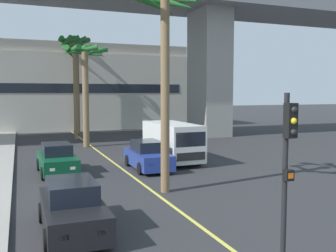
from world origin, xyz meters
The scene contains 11 objects.
lane_stripe_center centered at (0.00, 24.00, 0.00)m, with size 0.14×56.00×0.01m, color #DBCC4C.
pier_building_backdrop centered at (0.00, 46.90, 4.78)m, with size 28.15×8.04×9.68m.
car_queue_front centered at (-3.45, 21.04, 0.72)m, with size 1.93×4.15×1.56m.
car_queue_second centered at (-3.81, 12.17, 0.72)m, with size 1.84×4.10×1.56m.
car_queue_third centered at (1.32, 20.48, 0.72)m, with size 1.87×4.12×1.56m.
delivery_van centered at (3.39, 22.03, 1.29)m, with size 2.25×5.29×2.36m.
traffic_light_median_near centered at (0.25, 7.40, 2.71)m, with size 0.24×0.37×4.20m.
palm_tree_near_median centered at (-0.51, 35.50, 7.62)m, with size 2.86×2.89×9.21m.
palm_tree_mid_median centered at (-0.41, 30.42, 6.08)m, with size 3.46×3.55×7.82m.
palm_tree_far_median centered at (0.49, 15.52, 7.10)m, with size 3.49×3.52×8.69m.
palm_tree_farthest_median centered at (0.57, 41.85, 7.28)m, with size 3.32×3.37×9.35m.
Camera 1 is at (-5.21, 0.59, 4.20)m, focal length 41.07 mm.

